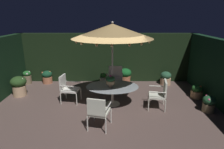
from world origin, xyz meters
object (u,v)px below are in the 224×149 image
at_px(potted_plant_right_far, 196,91).
at_px(potted_plant_back_center, 18,85).
at_px(centerpiece_planter, 110,80).
at_px(potted_plant_left_near, 125,75).
at_px(potted_plant_back_right, 47,77).
at_px(patio_dining_table, 112,89).
at_px(patio_chair_northeast, 160,93).
at_px(patio_chair_east, 115,76).
at_px(patio_chair_southeast, 67,87).
at_px(potted_plant_front_corner, 165,78).
at_px(potted_plant_right_near, 27,77).
at_px(potted_plant_left_far, 103,78).
at_px(potted_plant_back_left, 208,103).
at_px(patio_chair_north, 98,110).
at_px(patio_umbrella, 112,31).

bearing_deg(potted_plant_right_far, potted_plant_back_center, 178.25).
distance_m(centerpiece_planter, potted_plant_left_near, 2.70).
relative_size(potted_plant_back_right, potted_plant_back_center, 0.75).
height_order(patio_dining_table, patio_chair_northeast, patio_chair_northeast).
distance_m(patio_chair_east, patio_chair_southeast, 2.26).
relative_size(centerpiece_planter, patio_chair_east, 0.45).
bearing_deg(potted_plant_back_center, potted_plant_front_corner, 12.25).
bearing_deg(potted_plant_right_near, potted_plant_left_near, 2.10).
height_order(potted_plant_left_far, potted_plant_right_far, potted_plant_right_far).
distance_m(potted_plant_back_right, potted_plant_right_far, 6.62).
bearing_deg(potted_plant_left_near, potted_plant_front_corner, -8.33).
xyz_separation_m(patio_chair_southeast, potted_plant_front_corner, (4.13, 1.93, -0.27)).
distance_m(patio_dining_table, potted_plant_back_left, 3.27).
bearing_deg(potted_plant_right_near, potted_plant_right_far, -12.86).
distance_m(centerpiece_planter, patio_chair_east, 1.81).
xyz_separation_m(potted_plant_back_center, potted_plant_back_left, (6.93, -1.39, -0.14)).
distance_m(patio_dining_table, potted_plant_left_far, 2.39).
bearing_deg(patio_chair_southeast, patio_dining_table, -8.52).
distance_m(patio_chair_southeast, potted_plant_left_far, 2.43).
distance_m(potted_plant_left_far, potted_plant_right_far, 4.10).
xyz_separation_m(potted_plant_back_right, potted_plant_back_center, (-0.64, -1.53, 0.12)).
bearing_deg(potted_plant_back_right, potted_plant_right_far, -15.28).
xyz_separation_m(patio_chair_northeast, potted_plant_back_center, (-5.36, 1.11, -0.13)).
distance_m(patio_chair_north, potted_plant_back_center, 4.13).
bearing_deg(patio_chair_northeast, patio_chair_north, -146.65).
bearing_deg(potted_plant_left_near, patio_chair_north, -103.96).
xyz_separation_m(patio_chair_north, potted_plant_left_near, (1.01, 4.06, -0.21)).
distance_m(potted_plant_left_near, potted_plant_front_corner, 1.89).
height_order(patio_dining_table, patio_chair_north, patio_chair_north).
relative_size(patio_umbrella, potted_plant_back_right, 4.86).
distance_m(potted_plant_back_right, potted_plant_left_far, 2.66).
bearing_deg(patio_chair_north, centerpiece_planter, 77.97).
xyz_separation_m(patio_dining_table, patio_chair_east, (0.13, 1.66, -0.06)).
bearing_deg(patio_dining_table, patio_umbrella, -102.90).
xyz_separation_m(patio_umbrella, patio_chair_northeast, (1.63, -0.27, -2.04)).
distance_m(centerpiece_planter, potted_plant_right_near, 4.64).
relative_size(potted_plant_left_near, potted_plant_right_far, 1.28).
bearing_deg(potted_plant_back_left, potted_plant_left_far, 141.60).
height_order(potted_plant_back_center, potted_plant_right_far, potted_plant_back_center).
distance_m(patio_chair_north, potted_plant_front_corner, 4.76).
xyz_separation_m(patio_chair_northeast, potted_plant_back_left, (1.57, -0.28, -0.27)).
relative_size(patio_umbrella, potted_plant_front_corner, 4.79).
height_order(patio_chair_northeast, potted_plant_back_center, patio_chair_northeast).
xyz_separation_m(patio_chair_north, potted_plant_front_corner, (2.88, 3.79, -0.27)).
bearing_deg(patio_chair_east, patio_umbrella, -94.32).
distance_m(patio_dining_table, patio_chair_north, 1.65).
bearing_deg(potted_plant_left_far, patio_chair_southeast, -120.37).
distance_m(patio_umbrella, potted_plant_back_right, 4.51).
relative_size(patio_chair_east, potted_plant_left_far, 1.93).
bearing_deg(patio_umbrella, potted_plant_front_corner, 41.26).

